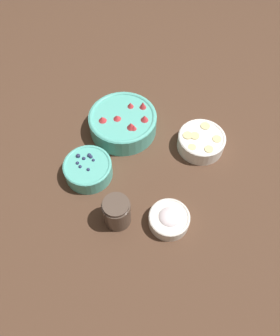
{
  "coord_description": "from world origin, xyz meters",
  "views": [
    {
      "loc": [
        -0.54,
        -0.06,
        0.93
      ],
      "look_at": [
        0.01,
        0.05,
        0.05
      ],
      "focal_mm": 35.0,
      "sensor_mm": 36.0,
      "label": 1
    }
  ],
  "objects_px": {
    "bowl_bananas": "(201,141)",
    "jar_chocolate": "(117,212)",
    "bowl_strawberries": "(123,122)",
    "bowl_cream": "(169,219)",
    "bowl_blueberries": "(88,169)"
  },
  "relations": [
    {
      "from": "bowl_strawberries",
      "to": "bowl_blueberries",
      "type": "distance_m",
      "value": 0.22
    },
    {
      "from": "bowl_cream",
      "to": "bowl_strawberries",
      "type": "bearing_deg",
      "value": 33.38
    },
    {
      "from": "bowl_bananas",
      "to": "bowl_blueberries",
      "type": "bearing_deg",
      "value": 117.92
    },
    {
      "from": "bowl_strawberries",
      "to": "jar_chocolate",
      "type": "bearing_deg",
      "value": -170.0
    },
    {
      "from": "bowl_bananas",
      "to": "jar_chocolate",
      "type": "xyz_separation_m",
      "value": [
        -0.32,
        0.22,
        0.01
      ]
    },
    {
      "from": "bowl_strawberries",
      "to": "bowl_cream",
      "type": "relative_size",
      "value": 1.94
    },
    {
      "from": "bowl_strawberries",
      "to": "bowl_cream",
      "type": "bearing_deg",
      "value": -146.62
    },
    {
      "from": "bowl_bananas",
      "to": "jar_chocolate",
      "type": "distance_m",
      "value": 0.39
    },
    {
      "from": "bowl_strawberries",
      "to": "bowl_blueberries",
      "type": "height_order",
      "value": "bowl_strawberries"
    },
    {
      "from": "bowl_blueberries",
      "to": "jar_chocolate",
      "type": "distance_m",
      "value": 0.19
    },
    {
      "from": "bowl_strawberries",
      "to": "jar_chocolate",
      "type": "relative_size",
      "value": 2.25
    },
    {
      "from": "bowl_bananas",
      "to": "bowl_cream",
      "type": "bearing_deg",
      "value": 167.99
    },
    {
      "from": "bowl_bananas",
      "to": "bowl_strawberries",
      "type": "bearing_deg",
      "value": 85.46
    },
    {
      "from": "bowl_strawberries",
      "to": "bowl_cream",
      "type": "height_order",
      "value": "bowl_strawberries"
    },
    {
      "from": "bowl_blueberries",
      "to": "bowl_bananas",
      "type": "relative_size",
      "value": 0.97
    }
  ]
}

